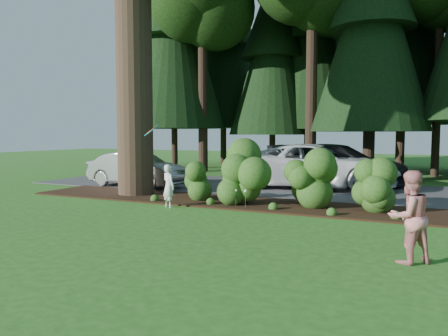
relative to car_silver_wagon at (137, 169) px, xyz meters
name	(u,v)px	position (x,y,z in m)	size (l,w,h in m)	color
ground	(207,225)	(5.95, -5.25, -0.72)	(80.00, 80.00, 0.00)	#255418
mulch_bed	(256,204)	(5.95, -2.00, -0.70)	(16.00, 2.50, 0.05)	black
driveway	(295,188)	(5.95, 2.25, -0.71)	(22.00, 6.00, 0.03)	#38383A
shrub_row	(279,180)	(6.72, -2.11, 0.09)	(6.53, 1.60, 1.61)	#214214
lily_cluster	(236,191)	(5.65, -2.85, -0.23)	(0.69, 0.09, 0.57)	#214214
tree_wall	(346,2)	(6.20, 11.13, 8.78)	(25.66, 12.15, 17.09)	black
car_silver_wagon	(137,169)	(0.00, 0.00, 0.00)	(1.47, 4.20, 1.39)	#A8A8AD
car_white_suv	(316,166)	(6.67, 2.65, 0.17)	(2.87, 6.22, 1.73)	silver
car_dark_suv	(338,164)	(7.18, 4.55, 0.15)	(2.36, 5.81, 1.69)	black
child	(169,186)	(3.81, -3.57, -0.09)	(0.46, 0.30, 1.27)	silver
adult	(409,217)	(10.43, -6.54, 0.06)	(0.76, 0.59, 1.56)	red
frisbee	(152,130)	(3.11, -3.38, 1.56)	(0.61, 0.54, 0.49)	teal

